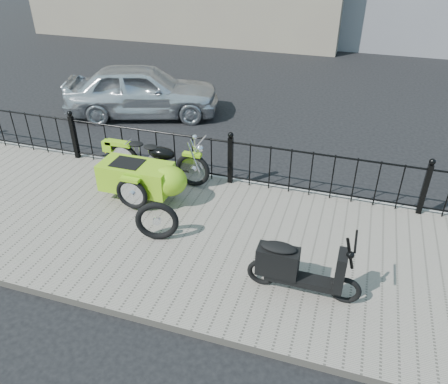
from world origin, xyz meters
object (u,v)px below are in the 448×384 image
(scooter, at_px, (296,268))
(sedan_car, at_px, (142,90))
(motorcycle_sidecar, at_px, (149,174))
(spare_tire, at_px, (157,221))

(scooter, bearing_deg, sedan_car, 132.57)
(motorcycle_sidecar, xyz_separation_m, scooter, (3.00, -1.64, -0.06))
(motorcycle_sidecar, distance_m, spare_tire, 1.35)
(scooter, distance_m, spare_tire, 2.36)
(scooter, xyz_separation_m, sedan_car, (-5.12, 5.57, 0.16))
(motorcycle_sidecar, bearing_deg, sedan_car, 118.27)
(motorcycle_sidecar, height_order, spare_tire, motorcycle_sidecar)
(scooter, distance_m, sedan_car, 7.56)
(motorcycle_sidecar, relative_size, sedan_car, 0.56)
(motorcycle_sidecar, distance_m, scooter, 3.42)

